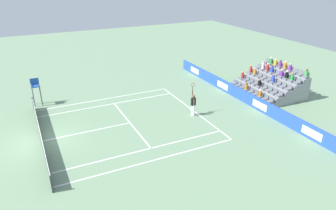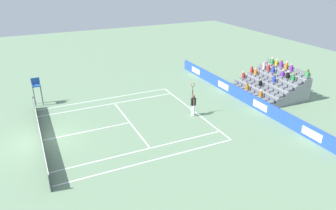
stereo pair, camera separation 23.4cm
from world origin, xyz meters
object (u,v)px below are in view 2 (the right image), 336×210
at_px(loose_tennis_ball, 91,121).
at_px(tennis_net, 40,134).
at_px(umpire_chair, 37,88).
at_px(tennis_player, 193,104).

bearing_deg(loose_tennis_ball, tennis_net, 110.82).
relative_size(umpire_chair, loose_tennis_ball, 34.41).
relative_size(tennis_net, umpire_chair, 5.12).
xyz_separation_m(tennis_player, umpire_chair, (7.70, 11.00, 0.53)).
height_order(tennis_net, tennis_player, tennis_player).
bearing_deg(tennis_player, loose_tennis_ball, 72.88).
distance_m(tennis_net, loose_tennis_ball, 4.03).
bearing_deg(umpire_chair, tennis_net, 176.42).
height_order(tennis_net, loose_tennis_ball, tennis_net).
distance_m(tennis_player, umpire_chair, 13.44).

